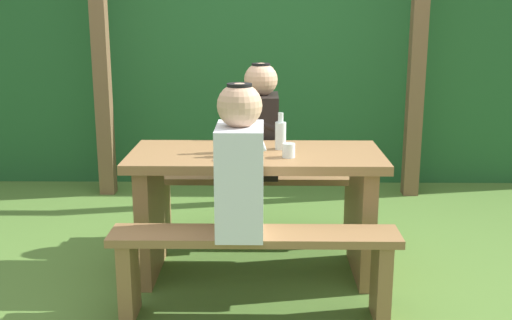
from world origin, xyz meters
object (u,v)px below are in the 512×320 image
object	(u,v)px
person_white_shirt	(240,165)
bottle_center	(281,134)
drinking_glass	(289,150)
cell_phone	(223,158)
bench_near	(255,257)
picnic_table	(256,192)
bench_far	(257,193)
person_black_coat	(261,124)
bottle_left	(246,140)
bottle_right	(233,136)

from	to	relation	value
person_white_shirt	bottle_center	world-z (taller)	person_white_shirt
drinking_glass	cell_phone	bearing A→B (deg)	-174.79
bench_near	person_white_shirt	xyz separation A→B (m)	(-0.07, 0.00, 0.46)
picnic_table	bench_near	world-z (taller)	picnic_table
bench_far	bottle_center	bearing A→B (deg)	-73.13
bench_near	person_black_coat	distance (m)	1.16
person_black_coat	bottle_center	bearing A→B (deg)	-75.77
drinking_glass	bench_far	bearing A→B (deg)	105.15
picnic_table	person_white_shirt	size ratio (longest dim) A/B	1.95
person_black_coat	bottle_left	bearing A→B (deg)	-96.94
person_white_shirt	bottle_left	world-z (taller)	person_white_shirt
bench_far	person_black_coat	xyz separation A→B (m)	(0.02, -0.00, 0.46)
bench_far	bottle_right	world-z (taller)	bottle_right
picnic_table	bench_far	world-z (taller)	picnic_table
person_white_shirt	cell_phone	distance (m)	0.40
bottle_right	bottle_center	bearing A→B (deg)	18.17
bench_far	drinking_glass	size ratio (longest dim) A/B	18.34
drinking_glass	bottle_center	bearing A→B (deg)	101.11
picnic_table	bench_near	xyz separation A→B (m)	(0.00, -0.53, -0.17)
bottle_left	person_black_coat	bearing A→B (deg)	83.06
drinking_glass	bottle_right	xyz separation A→B (m)	(-0.30, 0.11, 0.05)
bottle_right	bench_far	bearing A→B (deg)	76.92
drinking_glass	bottle_left	bearing A→B (deg)	171.20
picnic_table	drinking_glass	world-z (taller)	drinking_glass
bench_far	bottle_left	distance (m)	0.79
person_white_shirt	picnic_table	bearing A→B (deg)	82.63
picnic_table	bottle_right	world-z (taller)	bottle_right
person_white_shirt	bottle_left	xyz separation A→B (m)	(0.02, 0.45, 0.03)
drinking_glass	bottle_left	distance (m)	0.24
bench_near	person_black_coat	world-z (taller)	person_black_coat
bench_near	bottle_right	world-z (taller)	bottle_right
picnic_table	bottle_center	distance (m)	0.35
drinking_glass	bench_near	bearing A→B (deg)	-113.11
bottle_left	bottle_center	world-z (taller)	bottle_left
person_white_shirt	bottle_right	bearing A→B (deg)	96.22
bottle_left	drinking_glass	bearing A→B (deg)	-8.80
bottle_left	bottle_center	bearing A→B (deg)	40.79
picnic_table	bottle_center	size ratio (longest dim) A/B	6.72
picnic_table	drinking_glass	bearing A→B (deg)	-34.03
person_black_coat	drinking_glass	size ratio (longest dim) A/B	9.42
bottle_left	cell_phone	xyz separation A→B (m)	(-0.12, -0.07, -0.08)
bench_near	bottle_right	bearing A→B (deg)	103.42
bench_far	cell_phone	distance (m)	0.81
bench_near	bench_far	size ratio (longest dim) A/B	1.00
person_white_shirt	drinking_glass	size ratio (longest dim) A/B	9.42
bench_near	person_white_shirt	world-z (taller)	person_white_shirt
person_white_shirt	person_black_coat	xyz separation A→B (m)	(0.09, 1.06, 0.00)
drinking_glass	person_black_coat	bearing A→B (deg)	103.29
bench_far	bottle_left	xyz separation A→B (m)	(-0.05, -0.62, 0.49)
picnic_table	person_black_coat	xyz separation A→B (m)	(0.02, 0.53, 0.29)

